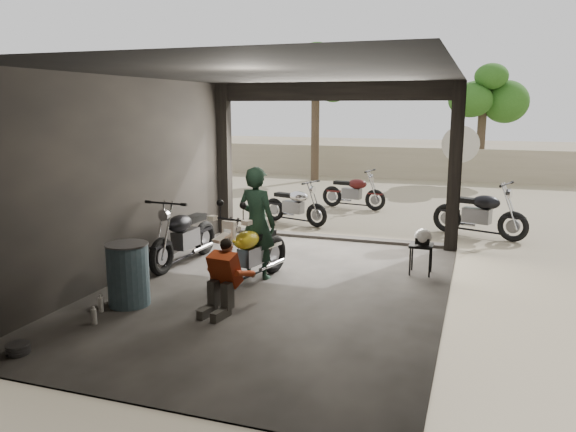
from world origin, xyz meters
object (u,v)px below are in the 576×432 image
Objects in this scene: outside_bike_a at (295,202)px; mechanic at (220,280)px; oil_drum at (128,275)px; helmet at (423,237)px; outside_bike_c at (480,209)px; sign_post at (459,162)px; rider at (257,223)px; outside_bike_b at (353,189)px; main_bike at (251,248)px; left_bike at (184,231)px; stool at (421,249)px.

outside_bike_a is 1.58× the size of mechanic.
mechanic is 1.11× the size of oil_drum.
outside_bike_c is at bearing 66.78° from helmet.
helmet is 0.33× the size of oil_drum.
oil_drum is at bearing -117.12° from sign_post.
outside_bike_b is at bearing -78.90° from rider.
outside_bike_b is at bearing 81.06° from oil_drum.
sign_post is at bearing -111.78° from rider.
outside_bike_c is (4.11, -0.00, 0.08)m from outside_bike_a.
main_bike is at bearing 162.91° from outside_bike_c.
sign_post is at bearing 44.68° from left_bike.
sign_post is at bearing 55.97° from oil_drum.
outside_bike_b is 3.78m from sign_post.
left_bike reaches higher than oil_drum.
oil_drum is (-1.36, -0.10, -0.05)m from mechanic.
left_bike is 6.23m from outside_bike_c.
mechanic is 3.35× the size of helmet.
left_bike is (-1.52, 0.62, 0.03)m from main_bike.
outside_bike_b is 8.53m from oil_drum.
rider is at bearing -152.12° from outside_bike_a.
helmet is (0.02, 0.00, 0.21)m from stool.
outside_bike_c reaches higher than outside_bike_a.
stool is at bearing 12.64° from left_bike.
left_bike is 0.76× the size of sign_post.
sign_post is at bearing -119.50° from outside_bike_b.
mechanic is at bearing 4.12° from oil_drum.
rider reaches higher than left_bike.
outside_bike_a reaches higher than helmet.
left_bike is at bearing -170.05° from stool.
sign_post is (2.89, 4.31, 0.66)m from rider.
outside_bike_b is at bearing 99.25° from mechanic.
outside_bike_a is 3.79m from sign_post.
stool is (3.23, -3.19, -0.08)m from outside_bike_a.
main_bike is at bearing -19.51° from left_bike.
outside_bike_a is at bearing 135.41° from stool.
oil_drum is at bearing -178.23° from outside_bike_b.
outside_bike_b is 0.68× the size of sign_post.
helmet is 4.66m from oil_drum.
stool is (2.47, 1.32, -0.13)m from main_bike.
left_bike is at bearing 98.20° from oil_drum.
outside_bike_c reaches higher than left_bike.
sign_post is (4.41, 3.97, 0.97)m from left_bike.
stool is 0.21m from helmet.
rider is 2.73m from stool.
mechanic reaches higher than helmet.
oil_drum is (-3.69, -2.81, -0.00)m from stool.
rider is 5.23m from sign_post.
outside_bike_b reaches higher than oil_drum.
outside_bike_b is at bearing 104.92° from helmet.
stool is at bearing 173.81° from helmet.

